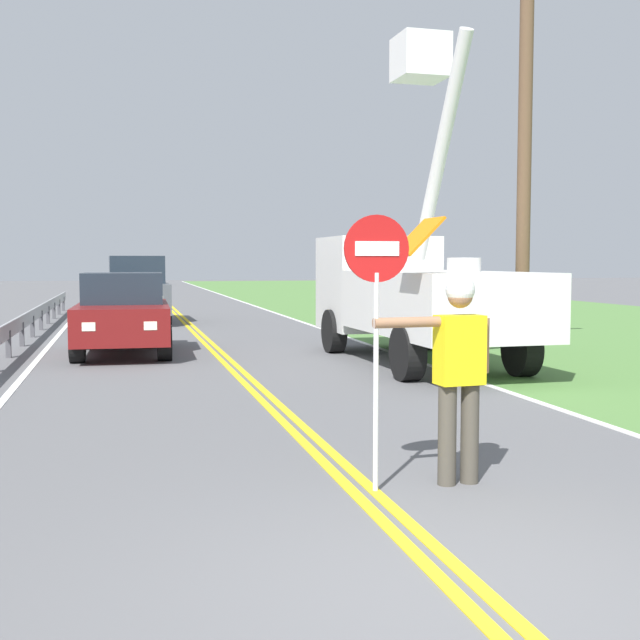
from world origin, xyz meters
TOP-DOWN VIEW (x-y plane):
  - ground_plane at (0.00, 0.00)m, footprint 160.00×160.00m
  - grass_verge_right at (11.60, 20.00)m, footprint 16.00×110.00m
  - centerline_yellow_left at (-0.09, 20.00)m, footprint 0.11×110.00m
  - centerline_yellow_right at (0.09, 20.00)m, footprint 0.11×110.00m
  - edge_line_right at (3.60, 20.00)m, footprint 0.12×110.00m
  - edge_line_left at (-3.60, 20.00)m, footprint 0.12×110.00m
  - flagger_worker at (0.87, 2.32)m, footprint 1.09×0.27m
  - stop_sign_paddle at (0.10, 2.25)m, footprint 0.56×0.04m
  - utility_bucket_truck at (3.49, 10.81)m, footprint 2.67×6.87m
  - oncoming_sedan_nearest at (-1.95, 13.30)m, footprint 2.01×4.15m
  - oncoming_suv_second at (-1.52, 22.29)m, footprint 2.00×4.64m
  - utility_pole_near at (5.98, 11.03)m, footprint 1.80×0.28m
  - guardrail_left_shoulder at (-4.20, 14.32)m, footprint 0.10×32.00m

SIDE VIEW (x-z plane):
  - ground_plane at x=0.00m, z-range 0.00..0.00m
  - grass_verge_right at x=11.60m, z-range 0.00..0.01m
  - centerline_yellow_left at x=-0.09m, z-range 0.00..0.01m
  - centerline_yellow_right at x=0.09m, z-range 0.00..0.01m
  - edge_line_right at x=3.60m, z-range 0.00..0.01m
  - edge_line_left at x=-3.60m, z-range 0.00..0.01m
  - guardrail_left_shoulder at x=-4.20m, z-range 0.16..0.87m
  - oncoming_sedan_nearest at x=-1.95m, z-range -0.02..1.68m
  - flagger_worker at x=0.87m, z-range 0.13..1.96m
  - oncoming_suv_second at x=-1.52m, z-range 0.01..2.11m
  - utility_bucket_truck at x=3.49m, z-range -1.62..4.49m
  - stop_sign_paddle at x=0.10m, z-range 0.54..2.87m
  - utility_pole_near at x=5.98m, z-range 0.18..8.53m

